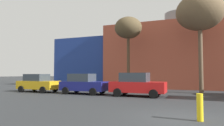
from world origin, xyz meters
name	(u,v)px	position (x,y,z in m)	size (l,w,h in m)	color
ground_plane	(180,118)	(0.00, 0.00, 0.00)	(200.00, 200.00, 0.00)	#2D3033
building_backdrop	(180,58)	(-0.96, 20.05, 3.87)	(34.77, 10.16, 10.10)	#9E4733
parked_car_0	(38,83)	(-13.79, 7.15, 0.89)	(4.11, 2.02, 1.78)	gold
parked_car_1	(84,84)	(-8.61, 7.15, 0.90)	(4.20, 2.06, 1.82)	navy
parked_car_2	(137,84)	(-3.67, 7.15, 0.95)	(4.39, 2.15, 1.90)	red
bare_tree_1	(128,29)	(-5.88, 11.99, 6.70)	(2.96, 2.96, 7.99)	brown
bare_tree_2	(200,13)	(1.26, 11.56, 7.54)	(4.33, 4.33, 9.33)	brown
bollard_yellow_0	(200,107)	(0.74, -0.22, 0.53)	(0.24, 0.24, 1.06)	yellow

